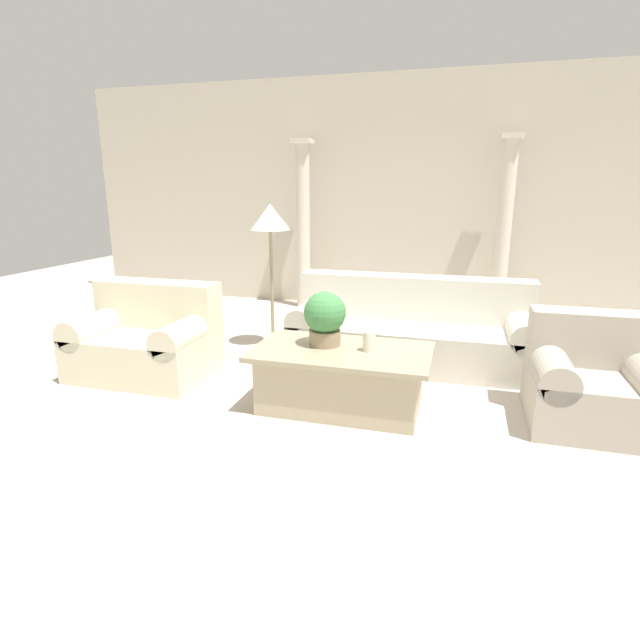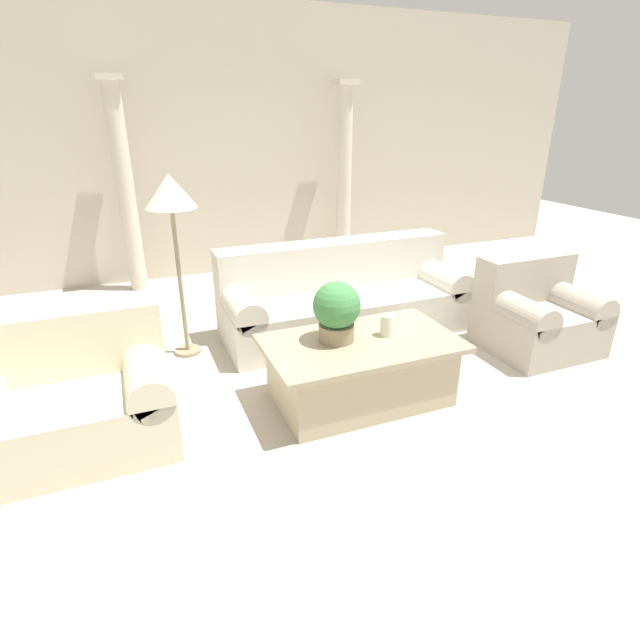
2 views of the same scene
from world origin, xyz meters
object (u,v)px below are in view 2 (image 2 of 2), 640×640
object	(u,v)px
floor_lamp	(171,200)
sofa_long	(343,298)
potted_plant	(337,310)
coffee_table	(360,370)
armchair	(536,312)
loveseat	(70,395)

from	to	relation	value
floor_lamp	sofa_long	bearing A→B (deg)	-2.42
sofa_long	potted_plant	size ratio (longest dim) A/B	5.34
coffee_table	armchair	distance (m)	1.87
sofa_long	coffee_table	size ratio (longest dim) A/B	1.68
floor_lamp	loveseat	bearing A→B (deg)	-129.44
loveseat	sofa_long	bearing A→B (deg)	22.61
sofa_long	loveseat	distance (m)	2.54
armchair	floor_lamp	bearing A→B (deg)	160.18
loveseat	coffee_table	distance (m)	1.95
sofa_long	coffee_table	world-z (taller)	sofa_long
floor_lamp	armchair	xyz separation A→B (m)	(2.93, -1.06, -1.01)
sofa_long	loveseat	size ratio (longest dim) A/B	1.91
potted_plant	floor_lamp	world-z (taller)	floor_lamp
sofa_long	loveseat	world-z (taller)	same
sofa_long	floor_lamp	xyz separation A→B (m)	(-1.49, 0.06, 1.01)
loveseat	floor_lamp	distance (m)	1.68
coffee_table	floor_lamp	world-z (taller)	floor_lamp
armchair	loveseat	bearing A→B (deg)	179.73
potted_plant	floor_lamp	distance (m)	1.63
potted_plant	armchair	distance (m)	2.06
coffee_table	floor_lamp	xyz separation A→B (m)	(-1.07, 1.28, 1.10)
sofa_long	armchair	size ratio (longest dim) A/B	2.55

